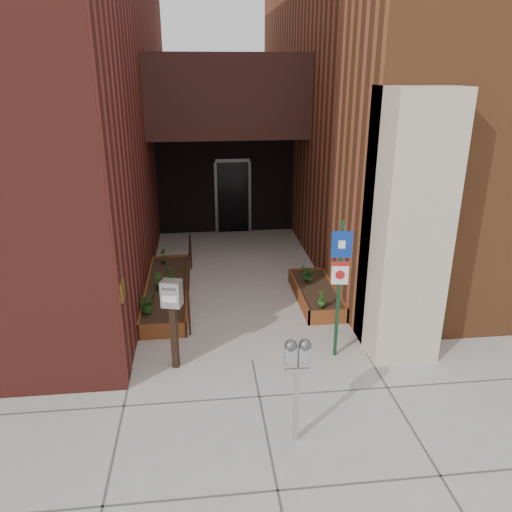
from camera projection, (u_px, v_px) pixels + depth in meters
name	position (u px, v px, depth m)	size (l,w,h in m)	color
ground	(252.00, 361.00, 8.44)	(80.00, 80.00, 0.00)	#9E9991
architecture	(217.00, 55.00, 13.08)	(20.00, 14.60, 10.00)	maroon
planter_left	(167.00, 292.00, 10.74)	(0.90, 3.60, 0.30)	maroon
planter_right	(316.00, 294.00, 10.61)	(0.80, 2.20, 0.30)	maroon
handrail	(189.00, 265.00, 10.53)	(0.04, 3.34, 0.90)	black
parking_meter	(297.00, 364.00, 6.24)	(0.34, 0.16, 1.51)	#AAAAAC
sign_post	(340.00, 276.00, 8.08)	(0.33, 0.10, 2.42)	#14371E
payment_dropbox	(172.00, 306.00, 7.88)	(0.36, 0.30, 1.55)	black
shrub_left_a	(147.00, 302.00, 9.42)	(0.35, 0.35, 0.38)	#215217
shrub_left_b	(158.00, 281.00, 10.43)	(0.19, 0.19, 0.35)	#225317
shrub_left_c	(171.00, 275.00, 10.71)	(0.20, 0.20, 0.36)	#225719
shrub_left_d	(163.00, 256.00, 11.82)	(0.19, 0.19, 0.35)	#205317
shrub_right_a	(322.00, 299.00, 9.65)	(0.18, 0.18, 0.31)	#285819
shrub_right_b	(310.00, 275.00, 10.74)	(0.18, 0.18, 0.33)	#285E1A
shrub_right_c	(307.00, 273.00, 10.86)	(0.28, 0.28, 0.31)	#1B6022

